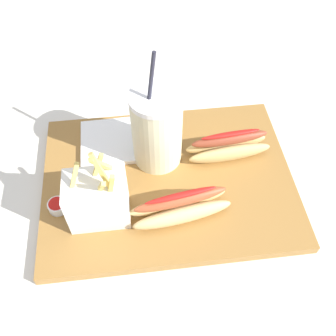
{
  "coord_description": "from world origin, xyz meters",
  "views": [
    {
      "loc": [
        0.05,
        0.43,
        0.62
      ],
      "look_at": [
        0.0,
        0.0,
        0.05
      ],
      "focal_mm": 40.81,
      "sensor_mm": 36.0,
      "label": 1
    }
  ],
  "objects_px": {
    "soda_cup": "(157,129)",
    "ketchup_cup_1": "(109,175)",
    "hot_dog_1": "(180,206)",
    "napkin_stack": "(108,142)",
    "ketchup_cup_2": "(57,206)",
    "hot_dog_2": "(228,146)",
    "fries_basket": "(98,199)"
  },
  "relations": [
    {
      "from": "soda_cup",
      "to": "ketchup_cup_1",
      "type": "bearing_deg",
      "value": 23.78
    },
    {
      "from": "hot_dog_1",
      "to": "napkin_stack",
      "type": "xyz_separation_m",
      "value": [
        0.12,
        -0.18,
        -0.02
      ]
    },
    {
      "from": "soda_cup",
      "to": "ketchup_cup_1",
      "type": "xyz_separation_m",
      "value": [
        0.1,
        0.04,
        -0.07
      ]
    },
    {
      "from": "hot_dog_1",
      "to": "ketchup_cup_1",
      "type": "height_order",
      "value": "hot_dog_1"
    },
    {
      "from": "ketchup_cup_1",
      "to": "ketchup_cup_2",
      "type": "relative_size",
      "value": 0.93
    },
    {
      "from": "hot_dog_1",
      "to": "hot_dog_2",
      "type": "distance_m",
      "value": 0.17
    },
    {
      "from": "fries_basket",
      "to": "hot_dog_2",
      "type": "height_order",
      "value": "fries_basket"
    },
    {
      "from": "napkin_stack",
      "to": "ketchup_cup_1",
      "type": "bearing_deg",
      "value": 90.24
    },
    {
      "from": "hot_dog_1",
      "to": "napkin_stack",
      "type": "height_order",
      "value": "hot_dog_1"
    },
    {
      "from": "soda_cup",
      "to": "napkin_stack",
      "type": "bearing_deg",
      "value": -25.22
    },
    {
      "from": "fries_basket",
      "to": "napkin_stack",
      "type": "relative_size",
      "value": 1.39
    },
    {
      "from": "ketchup_cup_2",
      "to": "napkin_stack",
      "type": "bearing_deg",
      "value": -122.42
    },
    {
      "from": "ketchup_cup_2",
      "to": "napkin_stack",
      "type": "xyz_separation_m",
      "value": [
        -0.09,
        -0.15,
        -0.01
      ]
    },
    {
      "from": "fries_basket",
      "to": "hot_dog_1",
      "type": "xyz_separation_m",
      "value": [
        -0.14,
        0.02,
        -0.03
      ]
    },
    {
      "from": "soda_cup",
      "to": "fries_basket",
      "type": "height_order",
      "value": "soda_cup"
    },
    {
      "from": "ketchup_cup_1",
      "to": "fries_basket",
      "type": "bearing_deg",
      "value": 78.34
    },
    {
      "from": "soda_cup",
      "to": "hot_dog_2",
      "type": "xyz_separation_m",
      "value": [
        -0.14,
        0.01,
        -0.06
      ]
    },
    {
      "from": "fries_basket",
      "to": "ketchup_cup_2",
      "type": "xyz_separation_m",
      "value": [
        0.08,
        -0.02,
        -0.04
      ]
    },
    {
      "from": "fries_basket",
      "to": "soda_cup",
      "type": "bearing_deg",
      "value": -133.16
    },
    {
      "from": "fries_basket",
      "to": "ketchup_cup_2",
      "type": "height_order",
      "value": "fries_basket"
    },
    {
      "from": "ketchup_cup_1",
      "to": "napkin_stack",
      "type": "distance_m",
      "value": 0.09
    },
    {
      "from": "fries_basket",
      "to": "hot_dog_2",
      "type": "relative_size",
      "value": 1.0
    },
    {
      "from": "soda_cup",
      "to": "napkin_stack",
      "type": "relative_size",
      "value": 2.02
    },
    {
      "from": "soda_cup",
      "to": "fries_basket",
      "type": "bearing_deg",
      "value": 46.84
    },
    {
      "from": "soda_cup",
      "to": "napkin_stack",
      "type": "distance_m",
      "value": 0.13
    },
    {
      "from": "hot_dog_1",
      "to": "fries_basket",
      "type": "bearing_deg",
      "value": -6.15
    },
    {
      "from": "fries_basket",
      "to": "hot_dog_1",
      "type": "distance_m",
      "value": 0.14
    },
    {
      "from": "hot_dog_1",
      "to": "ketchup_cup_2",
      "type": "relative_size",
      "value": 5.46
    },
    {
      "from": "hot_dog_1",
      "to": "ketchup_cup_1",
      "type": "bearing_deg",
      "value": -37.03
    },
    {
      "from": "fries_basket",
      "to": "hot_dog_2",
      "type": "bearing_deg",
      "value": -156.38
    },
    {
      "from": "soda_cup",
      "to": "ketchup_cup_2",
      "type": "bearing_deg",
      "value": 27.78
    },
    {
      "from": "ketchup_cup_1",
      "to": "ketchup_cup_2",
      "type": "height_order",
      "value": "ketchup_cup_2"
    }
  ]
}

